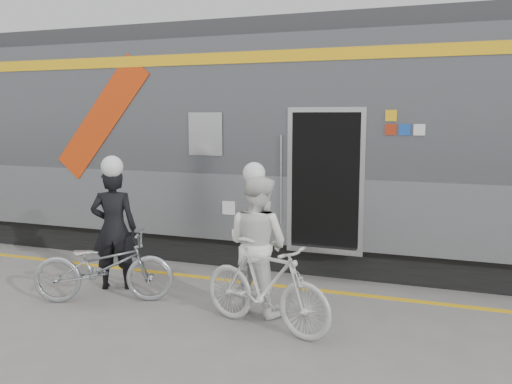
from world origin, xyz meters
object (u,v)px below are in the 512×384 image
at_px(woman, 257,244).
at_px(bicycle_right, 265,286).
at_px(bicycle_left, 104,266).
at_px(man, 114,228).

height_order(woman, bicycle_right, woman).
height_order(bicycle_left, bicycle_right, bicycle_right).
xyz_separation_m(bicycle_left, bicycle_right, (2.41, -0.18, 0.05)).
bearing_deg(man, bicycle_left, 86.54).
bearing_deg(woman, bicycle_left, 27.40).
distance_m(woman, bicycle_right, 0.72).
relative_size(man, woman, 1.01).
bearing_deg(bicycle_right, man, 91.85).
xyz_separation_m(man, bicycle_left, (0.20, -0.55, -0.41)).
xyz_separation_m(man, woman, (2.31, -0.18, -0.00)).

